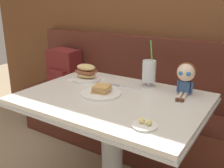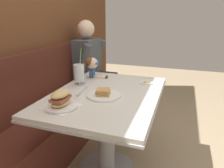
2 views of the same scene
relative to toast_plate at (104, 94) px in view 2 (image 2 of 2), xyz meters
The scene contains 10 objects.
wood_panel_wall 0.99m from the toast_plate, 85.22° to the left, with size 4.40×0.08×2.40m, color brown.
booth_bench 0.77m from the toast_plate, 83.43° to the left, with size 2.60×0.48×1.00m.
diner_table 0.22m from the toast_plate, ahead, with size 1.11×0.81×0.74m.
toast_plate is the anchor object (origin of this frame).
milkshake_glass 0.36m from the toast_plate, 58.50° to the left, with size 0.10×0.10×0.32m.
sandwich_plate 0.34m from the toast_plate, 144.10° to the left, with size 0.23×0.23×0.12m.
butter_saucer 0.48m from the toast_plate, 30.16° to the right, with size 0.12×0.12×0.04m.
butter_knife 0.19m from the toast_plate, 88.87° to the left, with size 0.24×0.05×0.01m.
seated_doll 0.53m from the toast_plate, 33.55° to the left, with size 0.13×0.22×0.20m.
diner_patron 1.19m from the toast_plate, 29.73° to the left, with size 0.55×0.48×0.81m.
Camera 2 is at (-1.41, -0.36, 1.32)m, focal length 33.27 mm.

